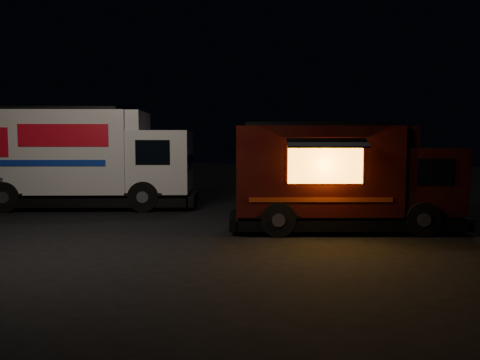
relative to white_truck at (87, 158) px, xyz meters
name	(u,v)px	position (x,y,z in m)	size (l,w,h in m)	color
ground	(186,227)	(4.81, -2.49, -1.68)	(80.00, 80.00, 0.00)	black
white_truck	(87,158)	(0.00, 0.00, 0.00)	(7.41, 2.53, 3.36)	silver
red_truck	(344,177)	(8.72, -1.57, -0.35)	(5.72, 2.11, 2.66)	#341009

